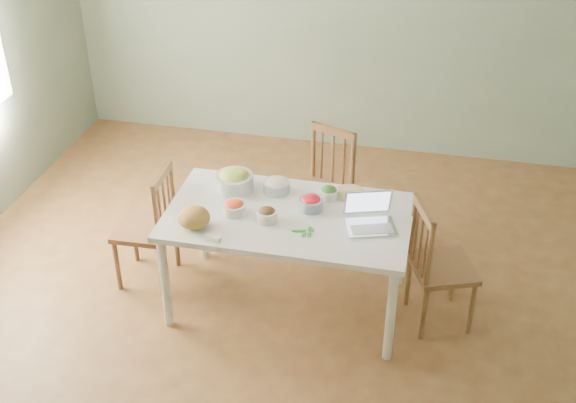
% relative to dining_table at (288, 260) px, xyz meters
% --- Properties ---
extents(floor, '(5.00, 5.00, 0.00)m').
position_rel_dining_table_xyz_m(floor, '(-0.12, -0.02, -0.38)').
color(floor, brown).
rests_on(floor, ground).
extents(wall_back, '(5.00, 0.00, 2.70)m').
position_rel_dining_table_xyz_m(wall_back, '(-0.12, 2.48, 0.97)').
color(wall_back, gray).
rests_on(wall_back, ground).
extents(dining_table, '(1.62, 0.91, 0.76)m').
position_rel_dining_table_xyz_m(dining_table, '(0.00, 0.00, 0.00)').
color(dining_table, white).
rests_on(dining_table, floor).
extents(chair_far, '(0.53, 0.52, 0.94)m').
position_rel_dining_table_xyz_m(chair_far, '(0.08, 0.80, 0.09)').
color(chair_far, '#562D1B').
rests_on(chair_far, floor).
extents(chair_left, '(0.40, 0.42, 0.92)m').
position_rel_dining_table_xyz_m(chair_left, '(-1.08, 0.07, 0.08)').
color(chair_left, '#562D1B').
rests_on(chair_left, floor).
extents(chair_right, '(0.51, 0.52, 0.93)m').
position_rel_dining_table_xyz_m(chair_right, '(1.04, 0.07, 0.08)').
color(chair_right, '#562D1B').
rests_on(chair_right, floor).
extents(bread_boule, '(0.28, 0.28, 0.13)m').
position_rel_dining_table_xyz_m(bread_boule, '(-0.56, -0.27, 0.45)').
color(bread_boule, '#A37736').
rests_on(bread_boule, dining_table).
extents(butter_stick, '(0.11, 0.05, 0.03)m').
position_rel_dining_table_xyz_m(butter_stick, '(-0.40, -0.39, 0.39)').
color(butter_stick, '#EEE4CE').
rests_on(butter_stick, dining_table).
extents(bowl_squash, '(0.34, 0.34, 0.15)m').
position_rel_dining_table_xyz_m(bowl_squash, '(-0.43, 0.23, 0.45)').
color(bowl_squash, gold).
rests_on(bowl_squash, dining_table).
extents(bowl_carrot, '(0.20, 0.20, 0.09)m').
position_rel_dining_table_xyz_m(bowl_carrot, '(-0.35, -0.06, 0.42)').
color(bowl_carrot, red).
rests_on(bowl_carrot, dining_table).
extents(bowl_onion, '(0.23, 0.23, 0.10)m').
position_rel_dining_table_xyz_m(bowl_onion, '(-0.14, 0.27, 0.43)').
color(bowl_onion, white).
rests_on(bowl_onion, dining_table).
extents(bowl_mushroom, '(0.18, 0.18, 0.09)m').
position_rel_dining_table_xyz_m(bowl_mushroom, '(-0.12, -0.10, 0.42)').
color(bowl_mushroom, '#311C0C').
rests_on(bowl_mushroom, dining_table).
extents(bowl_redpep, '(0.19, 0.19, 0.10)m').
position_rel_dining_table_xyz_m(bowl_redpep, '(0.13, 0.10, 0.43)').
color(bowl_redpep, red).
rests_on(bowl_redpep, dining_table).
extents(bowl_broccoli, '(0.15, 0.15, 0.08)m').
position_rel_dining_table_xyz_m(bowl_broccoli, '(0.23, 0.27, 0.42)').
color(bowl_broccoli, '#07330A').
rests_on(bowl_broccoli, dining_table).
extents(flatbread, '(0.29, 0.29, 0.02)m').
position_rel_dining_table_xyz_m(flatbread, '(0.36, 0.34, 0.39)').
color(flatbread, '#CBAE89').
rests_on(flatbread, dining_table).
extents(basil_bunch, '(0.17, 0.17, 0.02)m').
position_rel_dining_table_xyz_m(basil_bunch, '(0.14, -0.18, 0.39)').
color(basil_bunch, '#266C1F').
rests_on(basil_bunch, dining_table).
extents(laptop, '(0.38, 0.35, 0.21)m').
position_rel_dining_table_xyz_m(laptop, '(0.55, -0.04, 0.49)').
color(laptop, silver).
rests_on(laptop, dining_table).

